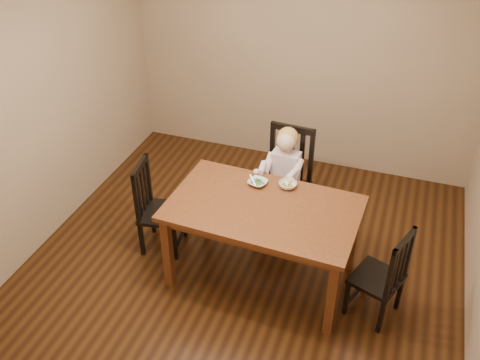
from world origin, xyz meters
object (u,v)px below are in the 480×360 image
(chair_left, at_px, (157,208))
(dining_table, at_px, (263,215))
(chair_child, at_px, (286,182))
(toddler, at_px, (285,171))
(bowl_peas, at_px, (258,183))
(chair_right, at_px, (383,277))
(bowl_veg, at_px, (288,185))

(chair_left, bearing_deg, dining_table, 76.27)
(chair_child, xyz_separation_m, toddler, (-0.00, -0.06, 0.16))
(dining_table, xyz_separation_m, chair_left, (-1.09, 0.09, -0.26))
(bowl_peas, bearing_deg, chair_child, 76.08)
(toddler, bearing_deg, chair_right, 144.68)
(chair_child, relative_size, bowl_peas, 6.55)
(dining_table, height_order, chair_right, chair_right)
(chair_right, relative_size, bowl_veg, 5.59)
(chair_left, bearing_deg, bowl_veg, 92.81)
(chair_left, xyz_separation_m, toddler, (1.07, 0.68, 0.23))
(chair_child, bearing_deg, bowl_peas, 79.92)
(chair_child, bearing_deg, chair_right, 142.87)
(toddler, bearing_deg, chair_left, 36.20)
(dining_table, bearing_deg, bowl_peas, 116.16)
(dining_table, xyz_separation_m, chair_child, (-0.01, 0.82, -0.19))
(chair_left, relative_size, toddler, 1.53)
(chair_left, distance_m, toddler, 1.29)
(chair_child, distance_m, bowl_peas, 0.63)
(chair_child, height_order, chair_left, chair_child)
(bowl_peas, bearing_deg, bowl_veg, 10.45)
(dining_table, bearing_deg, toddler, 91.20)
(chair_right, bearing_deg, toddler, 70.97)
(dining_table, distance_m, chair_right, 1.11)
(chair_left, distance_m, bowl_veg, 1.29)
(chair_left, bearing_deg, bowl_peas, 93.17)
(chair_right, xyz_separation_m, toddler, (-1.08, 0.88, 0.25))
(chair_child, height_order, toddler, chair_child)
(dining_table, distance_m, chair_child, 0.85)
(chair_right, height_order, bowl_peas, chair_right)
(bowl_veg, bearing_deg, chair_child, 105.48)
(bowl_veg, bearing_deg, toddler, 107.81)
(toddler, height_order, bowl_veg, toddler)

